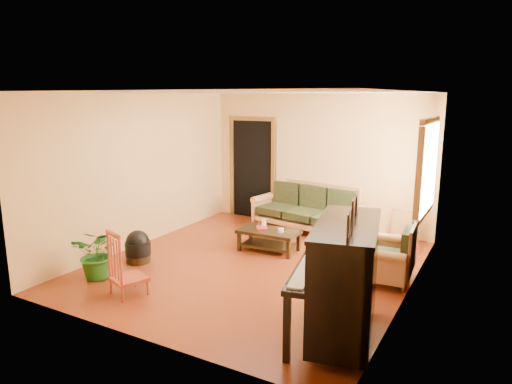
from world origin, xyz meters
The scene contains 16 objects.
floor centered at (0.00, 0.00, 0.00)m, with size 5.00×5.00×0.00m, color #5D1E0C.
doorway centered at (-1.45, 2.48, 1.02)m, with size 1.08×0.16×2.05m, color black.
window centered at (2.21, 1.30, 1.50)m, with size 0.12×1.36×1.46m, color white.
sofa centered at (-0.04, 2.05, 0.45)m, with size 2.09×0.88×0.90m, color #A7683D.
coffee_table centered at (-0.12, 0.68, 0.18)m, with size 1.00×0.54×0.36m, color black.
armchair centered at (1.89, 0.36, 0.42)m, with size 0.81×0.85×0.85m, color #A7683D.
piano centered at (1.88, -1.43, 0.64)m, with size 0.85×1.45×1.28m, color black.
footstool centered at (-1.66, -0.78, 0.19)m, with size 0.40×0.40×0.38m, color black.
red_chair centered at (-0.92, -1.73, 0.44)m, with size 0.41×0.45×0.87m, color maroon.
leaning_frame centered at (1.72, 2.37, 0.29)m, with size 0.43×0.10×0.57m, color #AD7939.
ceramic_crock centered at (1.92, 2.31, 0.11)m, with size 0.18×0.18×0.22m, color #3656A2.
potted_plant centered at (-1.68, -1.53, 0.37)m, with size 0.66×0.58×0.74m, color #1F5D1A.
book centered at (-0.33, 0.65, 0.37)m, with size 0.17×0.23×0.02m, color #A3151F.
candle centered at (-0.29, 0.81, 0.43)m, with size 0.08×0.08×0.13m, color silver.
glass_jar centered at (0.11, 0.66, 0.40)m, with size 0.10×0.10×0.07m, color white.
remote centered at (0.05, 0.80, 0.37)m, with size 0.15×0.04×0.01m, color black.
Camera 1 is at (3.23, -5.79, 2.54)m, focal length 32.00 mm.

